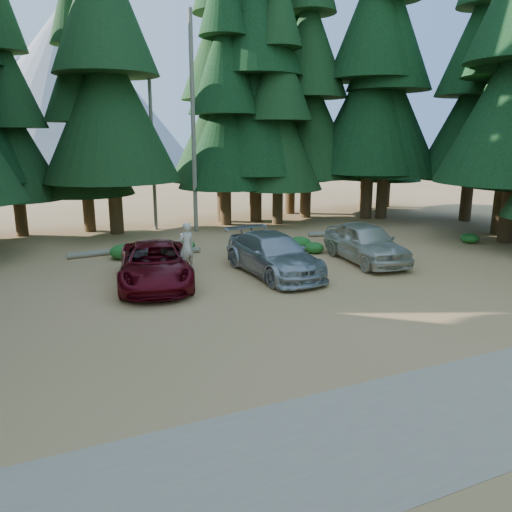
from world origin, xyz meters
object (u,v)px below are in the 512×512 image
object	(u,v)px
log_mid	(169,249)
red_pickup	(155,264)
frisbee_player	(187,247)
log_left	(110,252)
log_right	(347,233)
silver_minivan_right	(366,242)
silver_minivan_center	(273,254)

from	to	relation	value
log_mid	red_pickup	bearing A→B (deg)	-78.64
frisbee_player	log_left	world-z (taller)	frisbee_player
red_pickup	log_right	distance (m)	12.85
silver_minivan_right	frisbee_player	bearing A→B (deg)	-170.01
silver_minivan_right	log_right	xyz separation A→B (m)	(2.64, 5.28, -0.72)
silver_minivan_right	log_mid	xyz separation A→B (m)	(-7.41, 5.39, -0.74)
silver_minivan_center	frisbee_player	xyz separation A→B (m)	(-3.63, -0.31, 0.71)
silver_minivan_center	silver_minivan_right	world-z (taller)	silver_minivan_right
red_pickup	log_right	world-z (taller)	red_pickup
log_left	frisbee_player	bearing A→B (deg)	-77.91
silver_minivan_center	log_mid	size ratio (longest dim) A/B	1.83
frisbee_player	log_mid	xyz separation A→B (m)	(0.80, 5.89, -1.39)
log_mid	log_right	xyz separation A→B (m)	(10.04, -0.11, 0.02)
log_mid	silver_minivan_center	bearing A→B (deg)	-32.28
silver_minivan_center	log_right	bearing A→B (deg)	34.49
silver_minivan_right	log_mid	size ratio (longest dim) A/B	1.67
red_pickup	log_left	bearing A→B (deg)	110.49
log_right	log_mid	bearing A→B (deg)	-165.08
silver_minivan_center	silver_minivan_right	size ratio (longest dim) A/B	1.09
silver_minivan_center	log_left	size ratio (longest dim) A/B	1.46
silver_minivan_center	silver_minivan_right	bearing A→B (deg)	-0.34
red_pickup	silver_minivan_center	size ratio (longest dim) A/B	1.00
red_pickup	silver_minivan_right	distance (m)	9.20
log_left	log_right	world-z (taller)	log_right
silver_minivan_center	log_mid	bearing A→B (deg)	114.24
log_left	log_right	size ratio (longest dim) A/B	0.87
silver_minivan_right	log_mid	bearing A→B (deg)	150.48
silver_minivan_center	frisbee_player	world-z (taller)	frisbee_player
frisbee_player	log_left	distance (m)	6.80
red_pickup	log_mid	size ratio (longest dim) A/B	1.83
red_pickup	frisbee_player	world-z (taller)	frisbee_player
red_pickup	silver_minivan_center	xyz separation A→B (m)	(4.62, -0.51, 0.03)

